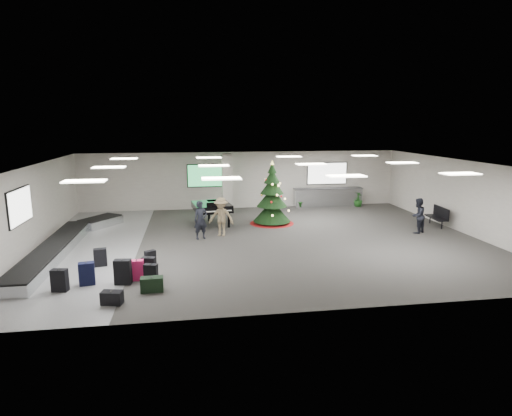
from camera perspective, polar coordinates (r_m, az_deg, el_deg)
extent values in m
plane|color=#312F2D|center=(17.92, 0.94, -4.27)|extent=(18.00, 18.00, 0.00)
cube|color=#B6AEA6|center=(24.40, -1.85, 3.74)|extent=(18.00, 0.02, 3.20)
cube|color=#B6AEA6|center=(10.92, 7.27, -5.91)|extent=(18.00, 0.02, 3.20)
cube|color=#B6AEA6|center=(18.34, -27.96, -0.12)|extent=(0.02, 14.00, 3.20)
cube|color=#B6AEA6|center=(21.04, 25.90, 1.38)|extent=(0.02, 14.00, 3.20)
cube|color=silver|center=(17.34, 0.98, 5.97)|extent=(18.00, 14.00, 0.02)
cube|color=slate|center=(18.14, -21.50, -4.88)|extent=(4.00, 14.00, 0.01)
cube|color=#B6B0A7|center=(22.92, -3.91, 3.23)|extent=(0.50, 0.50, 3.20)
cube|color=green|center=(24.16, -6.57, 4.31)|extent=(2.20, 0.08, 1.30)
cube|color=white|center=(25.41, 9.45, 4.58)|extent=(2.40, 0.08, 1.30)
cube|color=white|center=(17.34, -28.95, 0.21)|extent=(0.08, 2.10, 1.30)
cube|color=white|center=(13.47, -21.91, 3.35)|extent=(1.20, 0.60, 0.04)
cube|color=white|center=(17.36, -19.02, 5.16)|extent=(1.20, 0.60, 0.04)
cube|color=white|center=(21.30, -17.18, 6.30)|extent=(1.20, 0.60, 0.04)
cube|color=white|center=(13.15, -4.65, 3.96)|extent=(1.20, 0.60, 0.04)
cube|color=white|center=(17.12, -5.67, 5.64)|extent=(1.20, 0.60, 0.04)
cube|color=white|center=(21.10, -6.30, 6.69)|extent=(1.20, 0.60, 0.04)
cube|color=white|center=(14.02, 11.92, 4.21)|extent=(1.20, 0.60, 0.04)
cube|color=white|center=(17.80, 7.37, 5.82)|extent=(1.20, 0.60, 0.04)
cube|color=white|center=(21.65, 4.41, 6.85)|extent=(1.20, 0.60, 0.04)
cube|color=white|center=(15.88, 25.58, 4.15)|extent=(1.20, 0.60, 0.04)
cube|color=white|center=(19.30, 18.91, 5.73)|extent=(1.20, 0.60, 0.04)
cube|color=white|center=(22.90, 14.27, 6.78)|extent=(1.20, 0.60, 0.04)
cube|color=silver|center=(17.41, -25.47, -5.22)|extent=(1.00, 8.00, 0.38)
cube|color=black|center=(17.36, -25.52, -4.56)|extent=(0.95, 7.90, 0.05)
cube|color=silver|center=(21.55, -20.03, -1.78)|extent=(1.97, 2.21, 0.38)
cube|color=black|center=(21.50, -20.07, -1.23)|extent=(1.87, 2.10, 0.05)
cube|color=silver|center=(25.33, 9.56, 1.41)|extent=(4.00, 0.60, 1.05)
cube|color=#2F2F32|center=(25.24, 9.60, 2.60)|extent=(4.05, 0.65, 0.04)
cube|color=black|center=(13.68, -17.33, -8.14)|extent=(0.52, 0.33, 0.76)
cube|color=black|center=(13.55, -17.43, -6.57)|extent=(0.05, 0.17, 0.02)
cube|color=black|center=(14.07, -14.10, -7.65)|extent=(0.46, 0.32, 0.65)
cube|color=black|center=(13.97, -14.16, -6.35)|extent=(0.06, 0.14, 0.02)
cube|color=#E31D60|center=(13.89, -15.59, -8.00)|extent=(0.42, 0.24, 0.64)
cube|color=black|center=(13.79, -15.66, -6.69)|extent=(0.03, 0.14, 0.02)
cube|color=black|center=(15.13, -13.91, -6.52)|extent=(0.41, 0.37, 0.54)
cube|color=black|center=(15.05, -13.96, -5.51)|extent=(0.09, 0.11, 0.02)
cube|color=black|center=(13.97, -21.63, -8.15)|extent=(0.50, 0.34, 0.70)
cube|color=black|center=(13.86, -21.74, -6.75)|extent=(0.06, 0.16, 0.02)
cube|color=black|center=(13.77, -24.71, -8.76)|extent=(0.48, 0.31, 0.67)
cube|color=black|center=(13.66, -24.83, -7.41)|extent=(0.05, 0.15, 0.02)
cube|color=black|center=(12.94, -13.71, -9.86)|extent=(0.65, 0.34, 0.43)
cube|color=black|center=(12.86, -13.75, -8.92)|extent=(0.04, 0.19, 0.02)
cube|color=black|center=(13.62, -13.83, -8.45)|extent=(0.44, 0.30, 0.58)
cube|color=black|center=(13.52, -13.89, -7.25)|extent=(0.06, 0.13, 0.02)
cube|color=black|center=(15.57, -20.04, -6.21)|extent=(0.45, 0.30, 0.62)
cube|color=black|center=(15.49, -20.12, -5.08)|extent=(0.05, 0.15, 0.02)
cube|color=black|center=(12.39, -18.65, -11.27)|extent=(0.61, 0.41, 0.36)
cube|color=black|center=(12.32, -18.71, -10.44)|extent=(0.07, 0.19, 0.02)
cone|color=maroon|center=(20.82, 2.12, -1.87)|extent=(2.15, 2.15, 0.14)
cylinder|color=#3F2819|center=(20.77, 2.12, -1.30)|extent=(0.14, 0.14, 0.57)
cone|color=black|center=(20.70, 2.13, -0.38)|extent=(1.81, 1.81, 1.02)
cone|color=black|center=(20.57, 2.14, 1.47)|extent=(1.47, 1.47, 0.90)
cone|color=black|center=(20.49, 2.15, 3.03)|extent=(1.13, 1.13, 0.79)
cone|color=black|center=(20.43, 2.16, 4.28)|extent=(0.79, 0.79, 0.68)
cone|color=black|center=(20.38, 2.17, 5.38)|extent=(0.45, 0.45, 0.51)
cone|color=#FFE566|center=(20.36, 2.17, 6.08)|extent=(0.18, 0.18, 0.20)
cube|color=black|center=(20.48, -5.93, 0.21)|extent=(1.93, 2.12, 0.30)
cube|color=black|center=(19.50, -5.35, -0.60)|extent=(1.61, 0.54, 0.11)
cube|color=white|center=(19.45, -5.33, -0.43)|extent=(1.42, 0.34, 0.02)
cube|color=black|center=(19.70, -5.52, 0.42)|extent=(0.76, 0.14, 0.24)
cylinder|color=black|center=(19.74, -7.34, -1.79)|extent=(0.11, 0.11, 0.74)
cylinder|color=black|center=(19.98, -3.64, -1.56)|extent=(0.11, 0.11, 0.74)
cylinder|color=black|center=(21.31, -6.28, -0.79)|extent=(0.11, 0.11, 0.74)
cube|color=black|center=(21.91, 22.89, -1.20)|extent=(0.62, 1.50, 0.06)
cylinder|color=black|center=(21.47, 23.65, -2.08)|extent=(0.06, 0.06, 0.39)
cylinder|color=black|center=(22.43, 22.07, -1.41)|extent=(0.06, 0.06, 0.39)
cube|color=black|center=(21.97, 23.44, -0.48)|extent=(0.18, 1.46, 0.49)
imported|color=black|center=(18.03, -7.38, -1.61)|extent=(0.69, 0.56, 1.62)
imported|color=#8F7A58|center=(18.43, -4.66, -1.18)|extent=(1.23, 0.96, 1.68)
imported|color=black|center=(20.16, 20.76, -0.97)|extent=(0.96, 0.90, 1.57)
imported|color=#143912|center=(24.73, 5.93, 0.98)|extent=(0.57, 0.56, 0.81)
imported|color=#143912|center=(25.62, 13.51, 1.15)|extent=(0.53, 0.53, 0.86)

